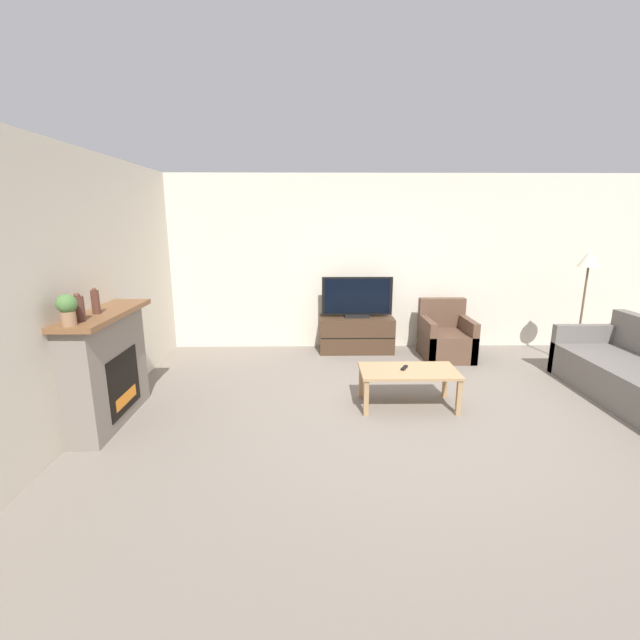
{
  "coord_description": "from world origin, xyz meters",
  "views": [
    {
      "loc": [
        -1.07,
        -4.18,
        2.03
      ],
      "look_at": [
        -0.99,
        0.79,
        0.85
      ],
      "focal_mm": 24.0,
      "sensor_mm": 36.0,
      "label": 1
    }
  ],
  "objects": [
    {
      "name": "potted_plant",
      "position": [
        -3.12,
        -0.66,
        1.31
      ],
      "size": [
        0.16,
        0.16,
        0.27
      ],
      "color": "#936B4C",
      "rests_on": "fireplace"
    },
    {
      "name": "wall_left",
      "position": [
        -3.33,
        0.0,
        1.35
      ],
      "size": [
        0.06,
        12.0,
        2.7
      ],
      "color": "beige",
      "rests_on": "ground"
    },
    {
      "name": "tv_stand",
      "position": [
        -0.4,
        2.24,
        0.27
      ],
      "size": [
        1.14,
        0.48,
        0.55
      ],
      "color": "#422D1E",
      "rests_on": "ground"
    },
    {
      "name": "armchair",
      "position": [
        0.9,
        1.94,
        0.28
      ],
      "size": [
        0.7,
        0.76,
        0.85
      ],
      "color": "brown",
      "rests_on": "ground"
    },
    {
      "name": "floor_lamp",
      "position": [
        2.65,
        1.54,
        1.37
      ],
      "size": [
        0.3,
        0.3,
        1.62
      ],
      "color": "black",
      "rests_on": "ground"
    },
    {
      "name": "mantel_vase_centre_left",
      "position": [
        -3.12,
        -0.2,
        1.27
      ],
      "size": [
        0.07,
        0.07,
        0.25
      ],
      "color": "#512D23",
      "rests_on": "fireplace"
    },
    {
      "name": "wall_back",
      "position": [
        0.0,
        2.55,
        1.35
      ],
      "size": [
        12.0,
        0.06,
        2.7
      ],
      "color": "beige",
      "rests_on": "ground"
    },
    {
      "name": "mantel_vase_left",
      "position": [
        -3.12,
        -0.5,
        1.27
      ],
      "size": [
        0.1,
        0.1,
        0.25
      ],
      "color": "#512D23",
      "rests_on": "fireplace"
    },
    {
      "name": "tv",
      "position": [
        -0.4,
        2.24,
        0.84
      ],
      "size": [
        1.08,
        0.18,
        0.62
      ],
      "color": "black",
      "rests_on": "tv_stand"
    },
    {
      "name": "fireplace",
      "position": [
        -3.14,
        -0.1,
        0.59
      ],
      "size": [
        0.43,
        1.33,
        1.15
      ],
      "color": "slate",
      "rests_on": "ground"
    },
    {
      "name": "remote",
      "position": [
        -0.07,
        0.25,
        0.43
      ],
      "size": [
        0.11,
        0.15,
        0.02
      ],
      "rotation": [
        0.0,
        0.0,
        -0.49
      ],
      "color": "black",
      "rests_on": "coffee_table"
    },
    {
      "name": "ground_plane",
      "position": [
        0.0,
        0.0,
        0.0
      ],
      "size": [
        24.0,
        24.0,
        0.0
      ],
      "primitive_type": "plane",
      "color": "slate"
    },
    {
      "name": "coffee_table",
      "position": [
        -0.03,
        0.22,
        0.37
      ],
      "size": [
        1.06,
        0.56,
        0.42
      ],
      "color": "#A37F56",
      "rests_on": "ground"
    }
  ]
}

